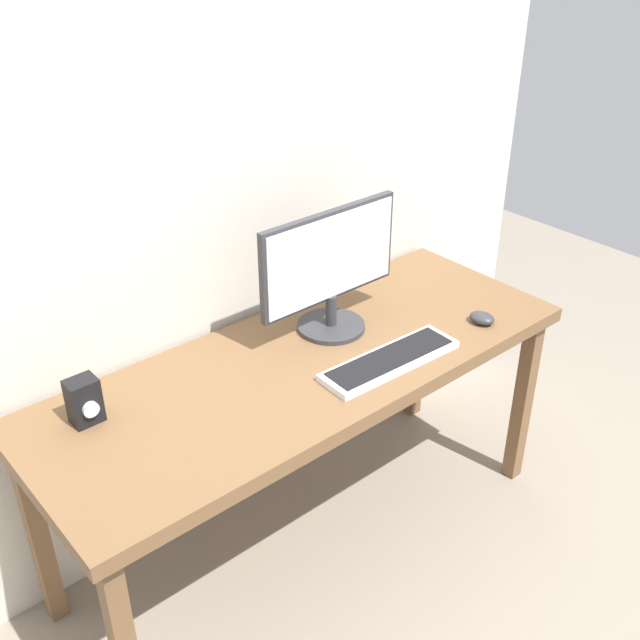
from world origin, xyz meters
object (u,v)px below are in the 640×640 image
(desk, at_px, (307,379))
(mouse, at_px, (482,318))
(monitor, at_px, (330,268))
(audio_controller, at_px, (84,401))
(keyboard_primary, at_px, (390,360))

(desk, height_order, mouse, mouse)
(monitor, bearing_deg, audio_controller, 176.20)
(monitor, xyz_separation_m, keyboard_primary, (-0.00, -0.28, -0.20))
(monitor, xyz_separation_m, mouse, (0.40, -0.31, -0.20))
(mouse, bearing_deg, audio_controller, 156.04)
(audio_controller, bearing_deg, monitor, -3.80)
(desk, xyz_separation_m, audio_controller, (-0.64, 0.16, 0.14))
(desk, relative_size, keyboard_primary, 3.69)
(mouse, height_order, audio_controller, audio_controller)
(monitor, height_order, audio_controller, monitor)
(desk, distance_m, audio_controller, 0.67)
(keyboard_primary, bearing_deg, audio_controller, 157.70)
(monitor, relative_size, mouse, 6.09)
(desk, bearing_deg, keyboard_primary, -45.37)
(mouse, bearing_deg, desk, 153.05)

